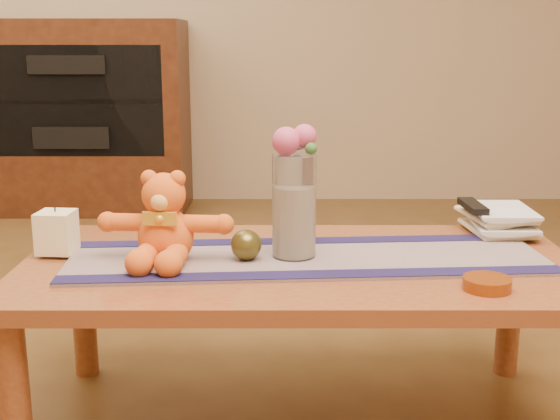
{
  "coord_description": "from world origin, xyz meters",
  "views": [
    {
      "loc": [
        -0.05,
        -1.76,
        1.0
      ],
      "look_at": [
        -0.05,
        0.0,
        0.58
      ],
      "focal_mm": 46.55,
      "sensor_mm": 36.0,
      "label": 1
    }
  ],
  "objects_px": {
    "pillar_candle": "(57,232)",
    "amber_dish": "(487,284)",
    "bronze_ball": "(246,245)",
    "glass_vase": "(294,206)",
    "tv_remote": "(473,206)",
    "teddy_bear": "(165,218)",
    "book_bottom": "(470,230)"
  },
  "relations": [
    {
      "from": "glass_vase",
      "to": "bronze_ball",
      "type": "xyz_separation_m",
      "value": [
        -0.12,
        -0.03,
        -0.09
      ]
    },
    {
      "from": "teddy_bear",
      "to": "pillar_candle",
      "type": "height_order",
      "value": "teddy_bear"
    },
    {
      "from": "pillar_candle",
      "to": "book_bottom",
      "type": "bearing_deg",
      "value": 10.33
    },
    {
      "from": "tv_remote",
      "to": "teddy_bear",
      "type": "bearing_deg",
      "value": -164.9
    },
    {
      "from": "glass_vase",
      "to": "tv_remote",
      "type": "bearing_deg",
      "value": 24.25
    },
    {
      "from": "teddy_bear",
      "to": "book_bottom",
      "type": "bearing_deg",
      "value": 22.96
    },
    {
      "from": "teddy_bear",
      "to": "amber_dish",
      "type": "distance_m",
      "value": 0.78
    },
    {
      "from": "pillar_candle",
      "to": "book_bottom",
      "type": "distance_m",
      "value": 1.14
    },
    {
      "from": "glass_vase",
      "to": "amber_dish",
      "type": "relative_size",
      "value": 2.41
    },
    {
      "from": "teddy_bear",
      "to": "bronze_ball",
      "type": "distance_m",
      "value": 0.21
    },
    {
      "from": "book_bottom",
      "to": "amber_dish",
      "type": "height_order",
      "value": "amber_dish"
    },
    {
      "from": "bronze_ball",
      "to": "pillar_candle",
      "type": "bearing_deg",
      "value": 172.18
    },
    {
      "from": "book_bottom",
      "to": "tv_remote",
      "type": "height_order",
      "value": "tv_remote"
    },
    {
      "from": "amber_dish",
      "to": "glass_vase",
      "type": "bearing_deg",
      "value": 151.43
    },
    {
      "from": "pillar_candle",
      "to": "tv_remote",
      "type": "relative_size",
      "value": 0.67
    },
    {
      "from": "pillar_candle",
      "to": "book_bottom",
      "type": "xyz_separation_m",
      "value": [
        1.12,
        0.2,
        -0.05
      ]
    },
    {
      "from": "pillar_candle",
      "to": "amber_dish",
      "type": "xyz_separation_m",
      "value": [
        1.04,
        -0.27,
        -0.05
      ]
    },
    {
      "from": "bronze_ball",
      "to": "book_bottom",
      "type": "distance_m",
      "value": 0.69
    },
    {
      "from": "glass_vase",
      "to": "amber_dish",
      "type": "bearing_deg",
      "value": -28.57
    },
    {
      "from": "teddy_bear",
      "to": "glass_vase",
      "type": "bearing_deg",
      "value": 10.4
    },
    {
      "from": "glass_vase",
      "to": "bronze_ball",
      "type": "distance_m",
      "value": 0.15
    },
    {
      "from": "glass_vase",
      "to": "tv_remote",
      "type": "relative_size",
      "value": 1.62
    },
    {
      "from": "teddy_bear",
      "to": "pillar_candle",
      "type": "bearing_deg",
      "value": 172.0
    },
    {
      "from": "glass_vase",
      "to": "amber_dish",
      "type": "height_order",
      "value": "glass_vase"
    },
    {
      "from": "book_bottom",
      "to": "amber_dish",
      "type": "distance_m",
      "value": 0.48
    },
    {
      "from": "teddy_bear",
      "to": "glass_vase",
      "type": "relative_size",
      "value": 1.22
    },
    {
      "from": "amber_dish",
      "to": "bronze_ball",
      "type": "bearing_deg",
      "value": 159.83
    },
    {
      "from": "teddy_bear",
      "to": "amber_dish",
      "type": "bearing_deg",
      "value": -10.25
    },
    {
      "from": "amber_dish",
      "to": "pillar_candle",
      "type": "bearing_deg",
      "value": 165.51
    },
    {
      "from": "glass_vase",
      "to": "amber_dish",
      "type": "xyz_separation_m",
      "value": [
        0.43,
        -0.23,
        -0.12
      ]
    },
    {
      "from": "teddy_bear",
      "to": "pillar_candle",
      "type": "xyz_separation_m",
      "value": [
        -0.29,
        0.07,
        -0.05
      ]
    },
    {
      "from": "tv_remote",
      "to": "bronze_ball",
      "type": "bearing_deg",
      "value": -159.82
    }
  ]
}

